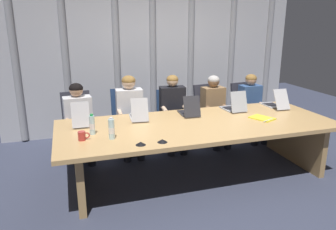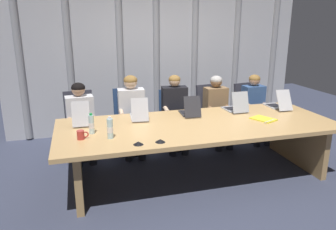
# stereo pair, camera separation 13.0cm
# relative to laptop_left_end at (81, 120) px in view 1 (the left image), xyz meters

# --- Properties ---
(ground_plane) EXTENTS (10.86, 10.86, 0.00)m
(ground_plane) POSITION_rel_laptop_left_end_xyz_m (1.45, -0.40, -0.79)
(ground_plane) COLOR #383D51
(conference_table) EXTENTS (3.55, 1.39, 0.73)m
(conference_table) POSITION_rel_laptop_left_end_xyz_m (1.45, -0.40, -0.21)
(conference_table) COLOR tan
(conference_table) RESTS_ON ground_plane
(curtain_backdrop) EXTENTS (5.43, 0.17, 2.75)m
(curtain_backdrop) POSITION_rel_laptop_left_end_xyz_m (1.45, 1.72, 0.59)
(curtain_backdrop) COLOR #B2B2B7
(curtain_backdrop) RESTS_ON ground_plane
(laptop_left_end) EXTENTS (0.22, 0.44, 0.32)m
(laptop_left_end) POSITION_rel_laptop_left_end_xyz_m (0.00, 0.00, 0.00)
(laptop_left_end) COLOR #BCBCC1
(laptop_left_end) RESTS_ON conference_table
(laptop_left_mid) EXTENTS (0.26, 0.45, 0.31)m
(laptop_left_mid) POSITION_rel_laptop_left_end_xyz_m (0.75, 0.01, -0.00)
(laptop_left_mid) COLOR #BCBCC1
(laptop_left_mid) RESTS_ON conference_table
(laptop_center) EXTENTS (0.26, 0.42, 0.29)m
(laptop_center) POSITION_rel_laptop_left_end_xyz_m (1.47, -0.00, -0.00)
(laptop_center) COLOR #2D2D33
(laptop_center) RESTS_ON conference_table
(laptop_right_mid) EXTENTS (0.26, 0.41, 0.31)m
(laptop_right_mid) POSITION_rel_laptop_left_end_xyz_m (2.18, 0.02, -0.00)
(laptop_right_mid) COLOR #A8ADB7
(laptop_right_mid) RESTS_ON conference_table
(laptop_right_end) EXTENTS (0.23, 0.49, 0.30)m
(laptop_right_end) POSITION_rel_laptop_left_end_xyz_m (2.87, 0.00, -0.00)
(laptop_right_end) COLOR #BCBCC1
(laptop_right_end) RESTS_ON conference_table
(office_chair_left_end) EXTENTS (0.60, 0.60, 0.97)m
(office_chair_left_end) POSITION_rel_laptop_left_end_xyz_m (-0.00, 0.77, -0.43)
(office_chair_left_end) COLOR #2D2D38
(office_chair_left_end) RESTS_ON ground_plane
(office_chair_left_mid) EXTENTS (0.60, 0.60, 0.97)m
(office_chair_left_mid) POSITION_rel_laptop_left_end_xyz_m (0.73, 0.77, -0.43)
(office_chair_left_mid) COLOR navy
(office_chair_left_mid) RESTS_ON ground_plane
(office_chair_center) EXTENTS (0.60, 0.60, 0.90)m
(office_chair_center) POSITION_rel_laptop_left_end_xyz_m (1.46, 0.77, -0.45)
(office_chair_center) COLOR navy
(office_chair_center) RESTS_ON ground_plane
(office_chair_right_mid) EXTENTS (0.60, 0.61, 0.96)m
(office_chair_right_mid) POSITION_rel_laptop_left_end_xyz_m (2.16, 0.77, -0.43)
(office_chair_right_mid) COLOR #2D2D38
(office_chair_right_mid) RESTS_ON ground_plane
(office_chair_right_end) EXTENTS (0.60, 0.61, 0.95)m
(office_chair_right_end) POSITION_rel_laptop_left_end_xyz_m (2.86, 0.77, -0.44)
(office_chair_right_end) COLOR #2D2D38
(office_chair_right_end) RESTS_ON ground_plane
(person_left_end) EXTENTS (0.44, 0.57, 1.14)m
(person_left_end) POSITION_rel_laptop_left_end_xyz_m (0.00, 0.61, -0.14)
(person_left_end) COLOR silver
(person_left_end) RESTS_ON ground_plane
(person_left_mid) EXTENTS (0.43, 0.56, 1.21)m
(person_left_mid) POSITION_rel_laptop_left_end_xyz_m (0.76, 0.62, -0.10)
(person_left_mid) COLOR silver
(person_left_mid) RESTS_ON ground_plane
(person_center) EXTENTS (0.44, 0.57, 1.18)m
(person_center) POSITION_rel_laptop_left_end_xyz_m (1.45, 0.61, -0.12)
(person_center) COLOR black
(person_center) RESTS_ON ground_plane
(person_right_mid) EXTENTS (0.39, 0.56, 1.14)m
(person_right_mid) POSITION_rel_laptop_left_end_xyz_m (2.17, 0.61, -0.14)
(person_right_mid) COLOR olive
(person_right_mid) RESTS_ON ground_plane
(person_right_end) EXTENTS (0.36, 0.55, 1.13)m
(person_right_end) POSITION_rel_laptop_left_end_xyz_m (2.86, 0.60, -0.15)
(person_right_end) COLOR #335184
(person_right_end) RESTS_ON ground_plane
(water_bottle_primary) EXTENTS (0.06, 0.06, 0.25)m
(water_bottle_primary) POSITION_rel_laptop_left_end_xyz_m (0.11, -0.43, 0.05)
(water_bottle_primary) COLOR silver
(water_bottle_primary) RESTS_ON conference_table
(water_bottle_secondary) EXTENTS (0.07, 0.07, 0.25)m
(water_bottle_secondary) POSITION_rel_laptop_left_end_xyz_m (0.30, -0.65, 0.05)
(water_bottle_secondary) COLOR silver
(water_bottle_secondary) RESTS_ON conference_table
(coffee_mug_near) EXTENTS (0.13, 0.08, 0.10)m
(coffee_mug_near) POSITION_rel_laptop_left_end_xyz_m (-0.02, -0.59, -0.01)
(coffee_mug_near) COLOR #B2332D
(coffee_mug_near) RESTS_ON conference_table
(conference_mic_left_side) EXTENTS (0.11, 0.11, 0.03)m
(conference_mic_left_side) POSITION_rel_laptop_left_end_xyz_m (0.81, -0.92, -0.04)
(conference_mic_left_side) COLOR black
(conference_mic_left_side) RESTS_ON conference_table
(conference_mic_middle) EXTENTS (0.11, 0.11, 0.03)m
(conference_mic_middle) POSITION_rel_laptop_left_end_xyz_m (0.56, -0.93, -0.04)
(conference_mic_middle) COLOR black
(conference_mic_middle) RESTS_ON conference_table
(spiral_notepad) EXTENTS (0.32, 0.37, 0.03)m
(spiral_notepad) POSITION_rel_laptop_left_end_xyz_m (2.34, -0.48, -0.05)
(spiral_notepad) COLOR yellow
(spiral_notepad) RESTS_ON conference_table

